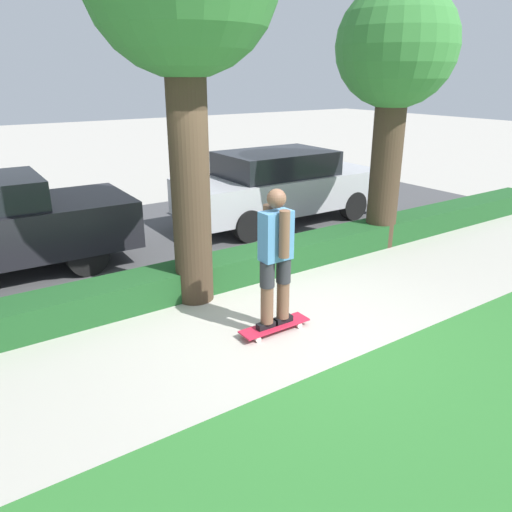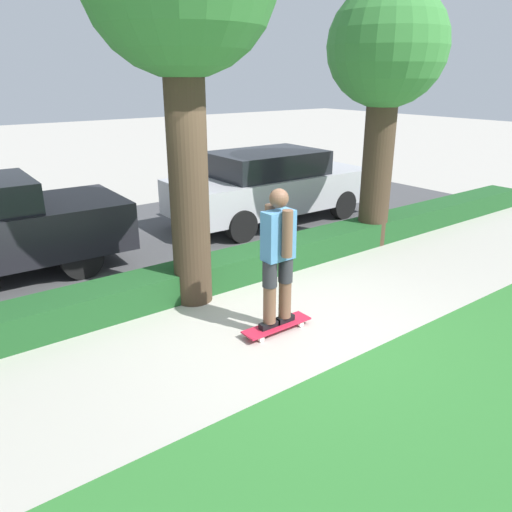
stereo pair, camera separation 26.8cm
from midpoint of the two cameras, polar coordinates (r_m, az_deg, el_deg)
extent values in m
plane|color=#ADA89E|center=(6.21, 2.88, -7.84)|extent=(60.00, 60.00, 0.00)
cube|color=#474749|center=(9.56, -13.43, 1.83)|extent=(15.96, 5.00, 0.01)
cube|color=#1E5123|center=(7.31, -5.14, -1.70)|extent=(15.96, 0.60, 0.41)
cube|color=red|center=(6.02, 1.12, -7.92)|extent=(0.90, 0.24, 0.02)
cylinder|color=silver|center=(6.15, 3.90, -7.79)|extent=(0.07, 0.04, 0.07)
cylinder|color=silver|center=(6.27, 2.82, -7.18)|extent=(0.07, 0.04, 0.07)
cylinder|color=silver|center=(5.82, -0.73, -9.50)|extent=(0.07, 0.04, 0.07)
cylinder|color=silver|center=(5.94, -1.77, -8.81)|extent=(0.07, 0.04, 0.07)
cube|color=black|center=(5.94, 0.23, -7.86)|extent=(0.26, 0.09, 0.07)
cylinder|color=brown|center=(5.75, 0.24, -4.18)|extent=(0.15, 0.15, 0.77)
cylinder|color=#2D2D33|center=(5.66, 0.24, -2.06)|extent=(0.17, 0.17, 0.31)
cube|color=black|center=(6.06, 2.00, -7.23)|extent=(0.26, 0.09, 0.07)
cylinder|color=brown|center=(5.88, 2.05, -3.62)|extent=(0.15, 0.15, 0.77)
cylinder|color=#2D2D33|center=(5.80, 2.07, -1.54)|extent=(0.17, 0.17, 0.31)
cube|color=#4C84B7|center=(5.58, 1.20, 2.36)|extent=(0.37, 0.20, 0.57)
cylinder|color=brown|center=(5.45, 2.19, 2.54)|extent=(0.12, 0.12, 0.53)
cylinder|color=brown|center=(5.68, 0.25, 3.28)|extent=(0.12, 0.12, 0.53)
sphere|color=brown|center=(5.47, 1.23, 6.60)|extent=(0.22, 0.22, 0.22)
cylinder|color=#423323|center=(6.42, -8.93, 8.77)|extent=(0.50, 0.50, 3.35)
cylinder|color=#423323|center=(9.04, 12.85, 9.97)|extent=(0.52, 0.52, 2.80)
sphere|color=#387F38|center=(8.93, 13.87, 22.27)|extent=(1.95, 1.95, 1.95)
cylinder|color=black|center=(7.96, -20.25, -0.18)|extent=(0.64, 0.21, 0.64)
cylinder|color=black|center=(9.43, -23.19, 2.48)|extent=(0.64, 0.21, 0.64)
cube|color=#B7B7BC|center=(10.41, 1.02, 7.50)|extent=(4.30, 1.77, 0.69)
cube|color=black|center=(10.22, 0.47, 10.58)|extent=(2.25, 1.54, 0.47)
cylinder|color=black|center=(10.79, 9.20, 5.83)|extent=(0.60, 0.21, 0.60)
cylinder|color=black|center=(11.90, 3.74, 7.36)|extent=(0.60, 0.21, 0.60)
cylinder|color=black|center=(9.12, -2.53, 3.45)|extent=(0.60, 0.21, 0.60)
cylinder|color=black|center=(10.41, -7.48, 5.39)|extent=(0.60, 0.21, 0.60)
camera|label=1|loc=(0.13, 88.78, 0.44)|focal=35.00mm
camera|label=2|loc=(0.13, -91.22, -0.44)|focal=35.00mm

